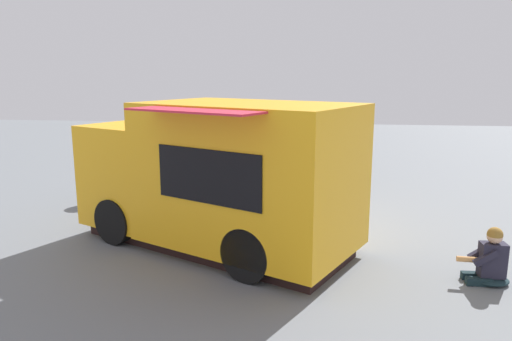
{
  "coord_description": "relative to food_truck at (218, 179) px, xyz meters",
  "views": [
    {
      "loc": [
        -1.28,
        9.61,
        3.01
      ],
      "look_at": [
        -0.06,
        -0.03,
        1.03
      ],
      "focal_mm": 33.16,
      "sensor_mm": 36.0,
      "label": 1
    }
  ],
  "objects": [
    {
      "name": "ground_plane",
      "position": [
        -0.38,
        -1.73,
        -1.23
      ],
      "size": [
        40.0,
        40.0,
        0.0
      ],
      "primitive_type": "plane",
      "color": "slate"
    },
    {
      "name": "person_customer",
      "position": [
        -4.23,
        1.01,
        -0.89
      ],
      "size": [
        0.77,
        0.46,
        0.86
      ],
      "color": "#182A2F",
      "rests_on": "ground_plane"
    },
    {
      "name": "food_truck",
      "position": [
        0.0,
        0.0,
        0.0
      ],
      "size": [
        5.37,
        4.28,
        2.56
      ],
      "color": "#F9AC19",
      "rests_on": "ground_plane"
    },
    {
      "name": "plaza_bench",
      "position": [
        -0.38,
        -5.19,
        -0.88
      ],
      "size": [
        0.5,
        1.66,
        0.46
      ],
      "color": "#512B19",
      "rests_on": "ground_plane"
    },
    {
      "name": "trash_bin",
      "position": [
        3.22,
        -2.77,
        -0.73
      ],
      "size": [
        0.55,
        0.55,
        0.99
      ],
      "color": "black",
      "rests_on": "ground_plane"
    },
    {
      "name": "planter_flowering_far",
      "position": [
        1.69,
        -3.73,
        -0.83
      ],
      "size": [
        0.48,
        0.48,
        0.73
      ],
      "color": "silver",
      "rests_on": "ground_plane"
    }
  ]
}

